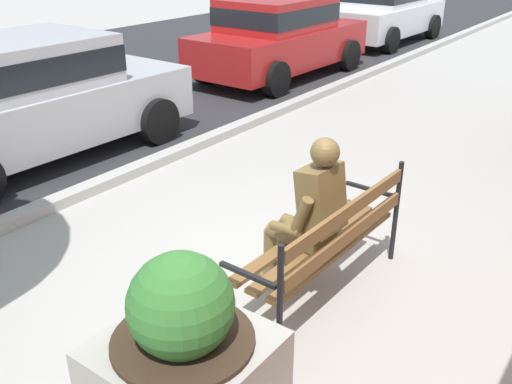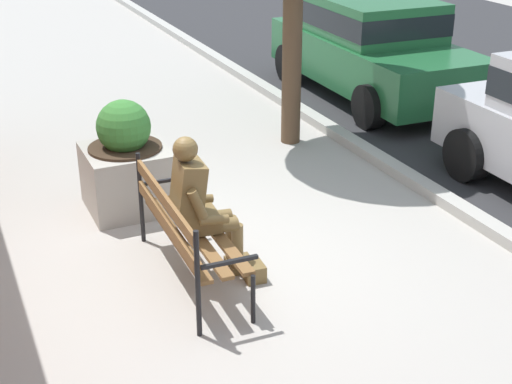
{
  "view_description": "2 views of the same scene",
  "coord_description": "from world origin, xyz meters",
  "px_view_note": "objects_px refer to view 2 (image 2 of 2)",
  "views": [
    {
      "loc": [
        -3.18,
        -2.1,
        2.73
      ],
      "look_at": [
        0.26,
        0.43,
        0.75
      ],
      "focal_mm": 39.65,
      "sensor_mm": 36.0,
      "label": 1
    },
    {
      "loc": [
        5.9,
        -2.1,
        3.54
      ],
      "look_at": [
        0.26,
        0.43,
        0.75
      ],
      "focal_mm": 52.14,
      "sensor_mm": 36.0,
      "label": 2
    }
  ],
  "objects_px": {
    "parked_car_green": "(372,44)",
    "park_bench": "(183,226)",
    "bronze_statue_seated": "(205,210)",
    "concrete_planter": "(126,165)"
  },
  "relations": [
    {
      "from": "parked_car_green",
      "to": "park_bench",
      "type": "bearing_deg",
      "value": -47.43
    },
    {
      "from": "park_bench",
      "to": "bronze_statue_seated",
      "type": "xyz_separation_m",
      "value": [
        -0.0,
        0.21,
        0.12
      ]
    },
    {
      "from": "park_bench",
      "to": "parked_car_green",
      "type": "height_order",
      "value": "parked_car_green"
    },
    {
      "from": "concrete_planter",
      "to": "bronze_statue_seated",
      "type": "bearing_deg",
      "value": 8.94
    },
    {
      "from": "bronze_statue_seated",
      "to": "concrete_planter",
      "type": "xyz_separation_m",
      "value": [
        -1.7,
        -0.27,
        -0.15
      ]
    },
    {
      "from": "concrete_planter",
      "to": "parked_car_green",
      "type": "bearing_deg",
      "value": 118.55
    },
    {
      "from": "park_bench",
      "to": "concrete_planter",
      "type": "xyz_separation_m",
      "value": [
        -1.71,
        -0.06,
        -0.03
      ]
    },
    {
      "from": "park_bench",
      "to": "bronze_statue_seated",
      "type": "bearing_deg",
      "value": 90.76
    },
    {
      "from": "park_bench",
      "to": "parked_car_green",
      "type": "xyz_separation_m",
      "value": [
        -4.26,
        4.64,
        0.3
      ]
    },
    {
      "from": "bronze_statue_seated",
      "to": "parked_car_green",
      "type": "bearing_deg",
      "value": 133.88
    }
  ]
}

